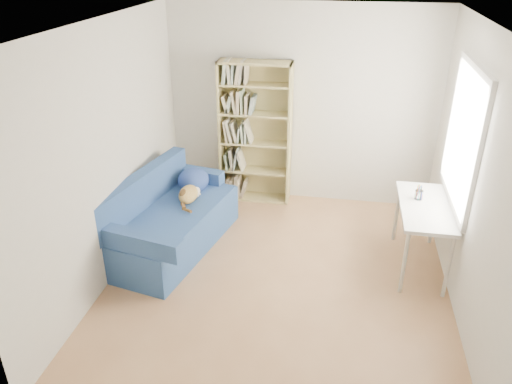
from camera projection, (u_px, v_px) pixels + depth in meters
The scene contains 6 objects.
ground at pixel (278, 279), 5.31m from camera, with size 4.00×4.00×0.00m, color #A8764C.
room_shell at pixel (293, 133), 4.60m from camera, with size 3.54×4.04×2.62m.
sofa at pixel (170, 219), 5.77m from camera, with size 1.22×1.99×0.90m.
bookshelf at pixel (255, 139), 6.63m from camera, with size 0.95×0.30×1.90m.
desk at pixel (425, 212), 5.24m from camera, with size 0.52×1.13×0.75m.
pen_cup at pixel (419, 194), 5.31m from camera, with size 0.09×0.09×0.17m.
Camera 1 is at (0.54, -4.31, 3.20)m, focal length 35.00 mm.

